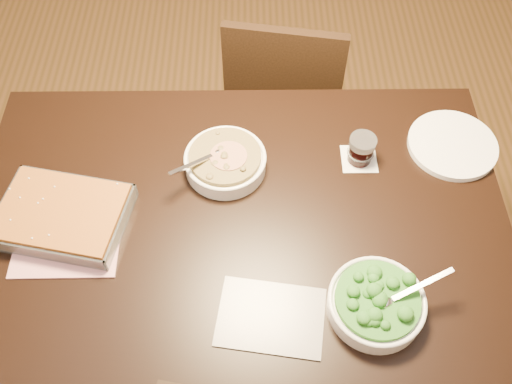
% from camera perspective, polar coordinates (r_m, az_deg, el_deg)
% --- Properties ---
extents(ground, '(4.00, 4.00, 0.00)m').
position_cam_1_polar(ground, '(2.15, -1.20, -13.05)').
color(ground, '#463114').
rests_on(ground, ground).
extents(table, '(1.40, 0.90, 0.75)m').
position_cam_1_polar(table, '(1.56, -1.61, -4.11)').
color(table, black).
rests_on(table, ground).
extents(magazine_a, '(0.26, 0.19, 0.01)m').
position_cam_1_polar(magazine_a, '(1.51, -18.34, -4.92)').
color(magazine_a, '#BE3652').
rests_on(magazine_a, table).
extents(magazine_b, '(0.27, 0.21, 0.00)m').
position_cam_1_polar(magazine_b, '(1.35, 1.50, -12.38)').
color(magazine_b, '#25252D').
rests_on(magazine_b, table).
extents(coaster, '(0.10, 0.10, 0.00)m').
position_cam_1_polar(coaster, '(1.61, 10.25, 3.27)').
color(coaster, white).
rests_on(coaster, table).
extents(stew_bowl, '(0.22, 0.22, 0.09)m').
position_cam_1_polar(stew_bowl, '(1.55, -3.09, 3.13)').
color(stew_bowl, white).
rests_on(stew_bowl, table).
extents(broccoli_bowl, '(0.25, 0.23, 0.09)m').
position_cam_1_polar(broccoli_bowl, '(1.36, 11.93, -10.81)').
color(broccoli_bowl, white).
rests_on(broccoli_bowl, table).
extents(baking_dish, '(0.36, 0.30, 0.06)m').
position_cam_1_polar(baking_dish, '(1.53, -18.79, -2.25)').
color(baking_dish, silver).
rests_on(baking_dish, table).
extents(wine_tumbler, '(0.07, 0.07, 0.08)m').
position_cam_1_polar(wine_tumbler, '(1.58, 10.49, 4.26)').
color(wine_tumbler, black).
rests_on(wine_tumbler, coaster).
extents(dinner_plate, '(0.25, 0.25, 0.02)m').
position_cam_1_polar(dinner_plate, '(1.70, 19.04, 4.48)').
color(dinner_plate, white).
rests_on(dinner_plate, table).
extents(chair_far, '(0.46, 0.46, 0.85)m').
position_cam_1_polar(chair_far, '(2.14, 2.89, 9.81)').
color(chair_far, black).
rests_on(chair_far, ground).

